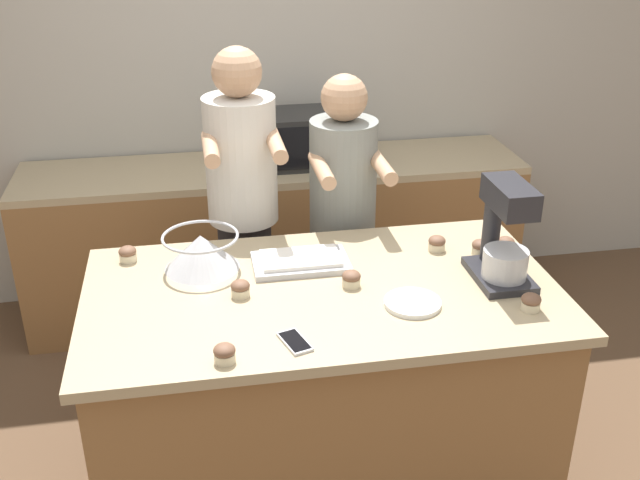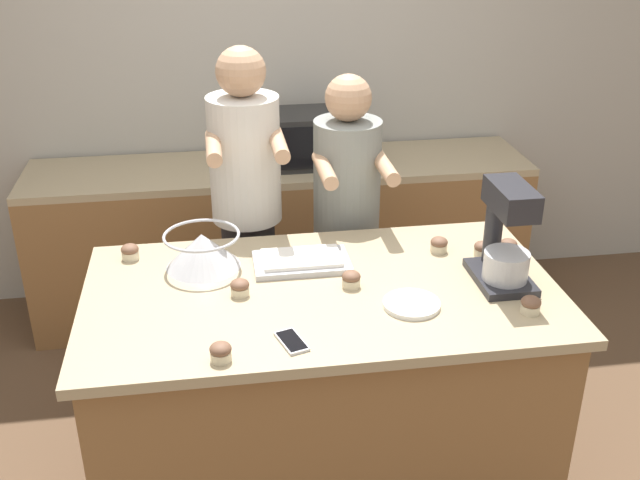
% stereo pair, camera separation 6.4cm
% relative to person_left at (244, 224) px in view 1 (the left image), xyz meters
% --- Properties ---
extents(ground_plane, '(16.00, 16.00, 0.00)m').
position_rel_person_left_xyz_m(ground_plane, '(0.23, -0.72, -0.91)').
color(ground_plane, brown).
extents(back_wall, '(10.00, 0.06, 2.70)m').
position_rel_person_left_xyz_m(back_wall, '(0.23, 1.14, 0.44)').
color(back_wall, '#B2ADA3').
rests_on(back_wall, ground_plane).
extents(island_counter, '(1.78, 0.99, 0.95)m').
position_rel_person_left_xyz_m(island_counter, '(0.23, -0.72, -0.44)').
color(island_counter, olive).
rests_on(island_counter, ground_plane).
extents(back_counter, '(2.80, 0.60, 0.90)m').
position_rel_person_left_xyz_m(back_counter, '(0.23, 0.79, -0.46)').
color(back_counter, olive).
rests_on(back_counter, ground_plane).
extents(person_left, '(0.33, 0.50, 1.72)m').
position_rel_person_left_xyz_m(person_left, '(0.00, 0.00, 0.00)').
color(person_left, '#232328').
rests_on(person_left, ground_plane).
extents(person_right, '(0.33, 0.49, 1.58)m').
position_rel_person_left_xyz_m(person_right, '(0.46, -0.00, -0.07)').
color(person_right, '#33384C').
rests_on(person_right, ground_plane).
extents(stand_mixer, '(0.20, 0.30, 0.40)m').
position_rel_person_left_xyz_m(stand_mixer, '(0.92, -0.76, 0.21)').
color(stand_mixer, '#232328').
rests_on(stand_mixer, island_counter).
extents(mixing_bowl, '(0.30, 0.30, 0.14)m').
position_rel_person_left_xyz_m(mixing_bowl, '(-0.20, -0.46, 0.11)').
color(mixing_bowl, '#BCBCC1').
rests_on(mixing_bowl, island_counter).
extents(baking_tray, '(0.38, 0.23, 0.04)m').
position_rel_person_left_xyz_m(baking_tray, '(0.18, -0.51, 0.05)').
color(baking_tray, '#BCBCC1').
rests_on(baking_tray, island_counter).
extents(microwave_oven, '(0.46, 0.35, 0.29)m').
position_rel_person_left_xyz_m(microwave_oven, '(0.42, 0.79, 0.13)').
color(microwave_oven, black).
rests_on(microwave_oven, back_counter).
extents(cell_phone, '(0.11, 0.16, 0.01)m').
position_rel_person_left_xyz_m(cell_phone, '(0.08, -1.06, 0.04)').
color(cell_phone, silver).
rests_on(cell_phone, island_counter).
extents(small_plate, '(0.21, 0.21, 0.02)m').
position_rel_person_left_xyz_m(small_plate, '(0.53, -0.89, 0.04)').
color(small_plate, white).
rests_on(small_plate, island_counter).
extents(cupcake_0, '(0.07, 0.07, 0.06)m').
position_rel_person_left_xyz_m(cupcake_0, '(1.03, -0.54, 0.06)').
color(cupcake_0, beige).
rests_on(cupcake_0, island_counter).
extents(cupcake_1, '(0.07, 0.07, 0.06)m').
position_rel_person_left_xyz_m(cupcake_1, '(0.94, -1.00, 0.06)').
color(cupcake_1, beige).
rests_on(cupcake_1, island_counter).
extents(cupcake_2, '(0.07, 0.07, 0.06)m').
position_rel_person_left_xyz_m(cupcake_2, '(0.92, -0.55, 0.06)').
color(cupcake_2, beige).
rests_on(cupcake_2, island_counter).
extents(cupcake_3, '(0.07, 0.07, 0.06)m').
position_rel_person_left_xyz_m(cupcake_3, '(-0.16, -1.13, 0.06)').
color(cupcake_3, beige).
rests_on(cupcake_3, island_counter).
extents(cupcake_4, '(0.07, 0.07, 0.06)m').
position_rel_person_left_xyz_m(cupcake_4, '(0.34, -0.72, 0.06)').
color(cupcake_4, beige).
rests_on(cupcake_4, island_counter).
extents(cupcake_5, '(0.07, 0.07, 0.06)m').
position_rel_person_left_xyz_m(cupcake_5, '(0.76, -0.48, 0.06)').
color(cupcake_5, beige).
rests_on(cupcake_5, island_counter).
extents(cupcake_6, '(0.07, 0.07, 0.06)m').
position_rel_person_left_xyz_m(cupcake_6, '(-0.07, -0.72, 0.06)').
color(cupcake_6, beige).
rests_on(cupcake_6, island_counter).
extents(cupcake_7, '(0.07, 0.07, 0.06)m').
position_rel_person_left_xyz_m(cupcake_7, '(-0.50, -0.35, 0.06)').
color(cupcake_7, beige).
rests_on(cupcake_7, island_counter).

